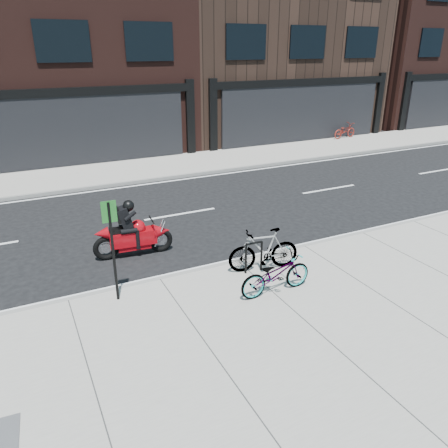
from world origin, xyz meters
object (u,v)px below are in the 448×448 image
bike_rack (254,254)px  bicycle_front (276,274)px  bicycle_rear (264,250)px  sign_post (112,243)px  motorcycle (136,233)px  bicycle_far (345,131)px

bike_rack → bicycle_front: bearing=-92.6°
bike_rack → bicycle_rear: bicycle_rear is taller
sign_post → motorcycle: bearing=66.6°
bicycle_front → bicycle_rear: (0.31, 1.01, 0.07)m
bicycle_rear → motorcycle: 3.33m
bicycle_far → bicycle_rear: bearing=125.0°
bike_rack → bicycle_far: bicycle_far is taller
bicycle_rear → sign_post: 3.49m
motorcycle → bicycle_rear: bearing=-38.6°
bicycle_far → sign_post: sign_post is taller
bike_rack → bicycle_rear: size_ratio=0.45×
sign_post → bike_rack: bearing=-1.5°
bicycle_rear → motorcycle: bearing=-122.8°
bike_rack → motorcycle: (-2.12, 2.32, 0.04)m
bicycle_front → motorcycle: motorcycle is taller
bike_rack → motorcycle: 3.15m
bike_rack → motorcycle: motorcycle is taller
motorcycle → sign_post: size_ratio=0.94×
bicycle_front → motorcycle: 3.93m
bike_rack → bicycle_far: size_ratio=0.47×
bicycle_far → bicycle_front: bearing=126.7°
bicycle_front → sign_post: 3.43m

